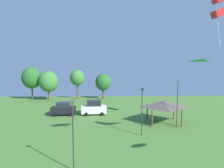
% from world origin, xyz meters
% --- Properties ---
extents(kite_flying_0, '(1.98, 1.38, 0.39)m').
position_xyz_m(kite_flying_0, '(8.51, 25.19, 9.60)').
color(kite_flying_0, green).
extents(kite_flying_4, '(1.82, 1.62, 6.54)m').
position_xyz_m(kite_flying_4, '(11.92, 28.94, 16.69)').
color(kite_flying_4, red).
extents(parked_car_leftmost, '(4.46, 2.27, 2.34)m').
position_xyz_m(parked_car_leftmost, '(-9.68, 40.72, 1.16)').
color(parked_car_leftmost, black).
rests_on(parked_car_leftmost, ground).
extents(parked_car_second_from_left, '(4.57, 2.23, 2.63)m').
position_xyz_m(parked_car_second_from_left, '(-4.27, 40.89, 1.28)').
color(parked_car_second_from_left, silver).
rests_on(parked_car_second_from_left, ground).
extents(park_pavilion, '(5.75, 5.46, 3.60)m').
position_xyz_m(park_pavilion, '(6.94, 35.48, 3.08)').
color(park_pavilion, brown).
rests_on(park_pavilion, ground).
extents(light_post_0, '(0.36, 0.20, 6.35)m').
position_xyz_m(light_post_0, '(2.60, 29.69, 3.57)').
color(light_post_0, '#2D2D33').
rests_on(light_post_0, ground).
extents(light_post_1, '(0.36, 0.20, 6.71)m').
position_xyz_m(light_post_1, '(-5.14, 20.19, 3.76)').
color(light_post_1, '#2D2D33').
rests_on(light_post_1, ground).
extents(light_post_2, '(0.36, 0.20, 6.94)m').
position_xyz_m(light_post_2, '(8.33, 33.08, 3.87)').
color(light_post_2, '#2D2D33').
rests_on(light_post_2, ground).
extents(treeline_tree_0, '(4.67, 4.67, 7.84)m').
position_xyz_m(treeline_tree_0, '(-19.73, 55.74, 5.26)').
color(treeline_tree_0, brown).
rests_on(treeline_tree_0, ground).
extents(treeline_tree_1, '(4.50, 4.50, 6.97)m').
position_xyz_m(treeline_tree_1, '(-15.49, 54.48, 4.49)').
color(treeline_tree_1, brown).
rests_on(treeline_tree_1, ground).
extents(treeline_tree_2, '(3.49, 3.49, 7.10)m').
position_xyz_m(treeline_tree_2, '(-9.01, 56.38, 5.15)').
color(treeline_tree_2, brown).
rests_on(treeline_tree_2, ground).
extents(treeline_tree_3, '(3.73, 3.73, 6.17)m').
position_xyz_m(treeline_tree_3, '(-2.79, 56.10, 4.10)').
color(treeline_tree_3, brown).
rests_on(treeline_tree_3, ground).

